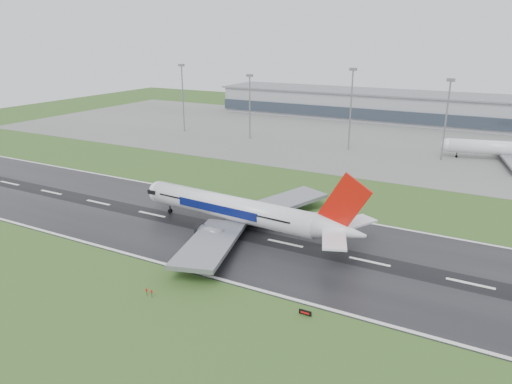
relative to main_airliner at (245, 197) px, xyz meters
The scene contains 11 objects.
ground 15.10m from the main_airliner, ahead, with size 520.00×520.00×0.00m, color #2D501D.
runway 15.07m from the main_airliner, ahead, with size 400.00×45.00×0.10m, color black.
apron 124.19m from the main_airliner, 84.51° to the left, with size 400.00×130.00×0.08m, color slate.
terminal 183.67m from the main_airliner, 86.30° to the left, with size 240.00×36.00×15.00m, color gray.
main_airliner is the anchor object (origin of this frame).
parked_airliner 122.57m from the main_airliner, 63.07° to the left, with size 53.07×49.41×15.56m, color white, non-canonical shape.
runway_sign 39.79m from the main_airliner, 44.70° to the right, with size 2.30×0.26×1.04m, color black, non-canonical shape.
floodmast_0 134.24m from the main_airliner, 132.85° to the left, with size 0.64×0.64×31.98m, color gray.
floodmast_1 111.84m from the main_airliner, 118.40° to the left, with size 0.64×0.64×28.49m, color gray.
floodmast_2 98.68m from the main_airliner, 92.99° to the left, with size 0.64×0.64×32.73m, color gray.
floodmast_3 103.63m from the main_airliner, 71.79° to the left, with size 0.64×0.64×30.04m, color gray.
Camera 1 is at (42.18, -92.61, 46.30)m, focal length 33.28 mm.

